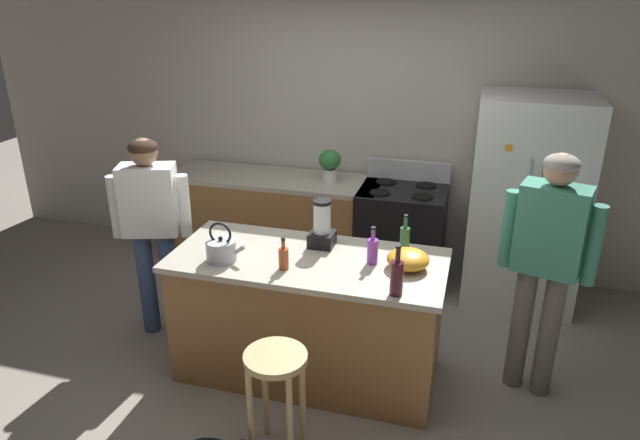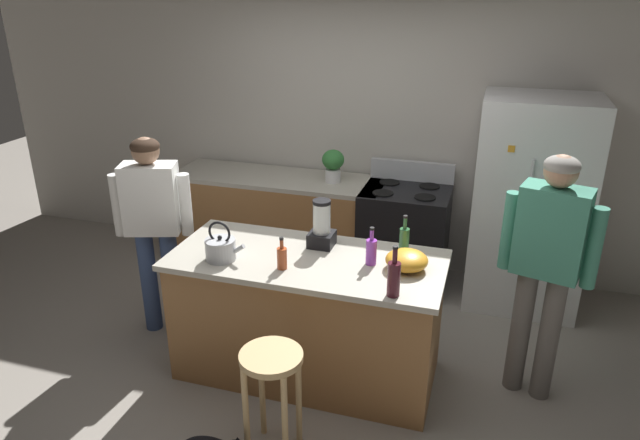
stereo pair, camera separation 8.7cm
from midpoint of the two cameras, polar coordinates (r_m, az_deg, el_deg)
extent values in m
plane|color=gray|center=(4.31, -1.73, -14.57)|extent=(14.00, 14.00, 0.00)
cube|color=#BCB7AD|center=(5.47, 4.33, 9.25)|extent=(8.00, 0.10, 2.70)
cube|color=#9E6B3D|center=(4.06, -1.80, -9.70)|extent=(1.76, 0.76, 0.86)
cube|color=#B2AD9E|center=(3.84, -1.88, -3.99)|extent=(1.82, 0.82, 0.04)
cube|color=#9E6B3D|center=(5.60, -4.82, -0.32)|extent=(2.00, 0.64, 0.86)
cube|color=#B2AD9E|center=(5.45, -4.97, 4.07)|extent=(2.00, 0.64, 0.04)
cube|color=silver|center=(5.08, 19.16, 1.57)|extent=(0.90, 0.70, 1.78)
cylinder|color=#B7BABF|center=(4.70, 18.96, 1.09)|extent=(0.02, 0.02, 0.80)
cylinder|color=#B7BABF|center=(4.71, 19.93, 0.99)|extent=(0.02, 0.02, 0.80)
cube|color=#268CD8|center=(4.71, 17.72, 1.48)|extent=(0.05, 0.01, 0.05)
cube|color=#3FB259|center=(4.86, 22.46, -2.56)|extent=(0.05, 0.01, 0.05)
cube|color=orange|center=(4.57, 17.56, 6.81)|extent=(0.05, 0.01, 0.05)
cube|color=black|center=(5.29, 7.49, -1.64)|extent=(0.76, 0.64, 0.90)
cube|color=black|center=(5.02, 6.89, -3.57)|extent=(0.60, 0.01, 0.24)
cube|color=#B7BABF|center=(5.37, 8.26, 4.88)|extent=(0.76, 0.06, 0.18)
cylinder|color=black|center=(5.01, 5.45, 2.70)|extent=(0.18, 0.18, 0.01)
cylinder|color=black|center=(4.96, 9.54, 2.29)|extent=(0.18, 0.18, 0.01)
cylinder|color=black|center=(5.29, 6.06, 3.75)|extent=(0.18, 0.18, 0.01)
cylinder|color=black|center=(5.24, 9.94, 3.37)|extent=(0.18, 0.18, 0.01)
cylinder|color=#384C7A|center=(4.74, -17.15, -5.92)|extent=(0.16, 0.16, 0.85)
cylinder|color=#384C7A|center=(4.69, -15.02, -5.94)|extent=(0.16, 0.16, 0.85)
cube|color=white|center=(4.44, -17.03, 1.90)|extent=(0.45, 0.33, 0.53)
cylinder|color=white|center=(4.53, -20.02, 1.23)|extent=(0.11, 0.11, 0.47)
cylinder|color=white|center=(4.40, -13.81, 1.37)|extent=(0.11, 0.11, 0.47)
sphere|color=#8C664C|center=(4.33, -17.57, 6.40)|extent=(0.25, 0.25, 0.20)
ellipsoid|color=#332319|center=(4.32, -17.62, 6.85)|extent=(0.27, 0.27, 0.12)
cylinder|color=#66605B|center=(4.13, 20.99, -10.53)|extent=(0.16, 0.16, 0.90)
cylinder|color=#66605B|center=(4.15, 18.54, -9.98)|extent=(0.16, 0.16, 0.90)
cube|color=#3F8C72|center=(3.81, 21.19, -0.89)|extent=(0.44, 0.32, 0.57)
cylinder|color=#3F8C72|center=(3.81, 24.75, -2.32)|extent=(0.11, 0.11, 0.51)
cylinder|color=#3F8C72|center=(3.87, 17.49, -0.83)|extent=(0.11, 0.11, 0.51)
sphere|color=tan|center=(3.69, 22.02, 4.62)|extent=(0.24, 0.24, 0.20)
ellipsoid|color=gray|center=(3.68, 22.10, 5.14)|extent=(0.26, 0.26, 0.12)
cylinder|color=tan|center=(3.31, -5.19, -13.36)|extent=(0.36, 0.36, 0.04)
cylinder|color=tan|center=(3.47, -7.61, -18.67)|extent=(0.04, 0.04, 0.65)
cylinder|color=tan|center=(3.40, -3.76, -19.50)|extent=(0.04, 0.04, 0.65)
cylinder|color=tan|center=(3.64, -6.11, -16.38)|extent=(0.04, 0.04, 0.65)
cylinder|color=tan|center=(3.57, -2.46, -17.10)|extent=(0.04, 0.04, 0.65)
cylinder|color=silver|center=(5.26, 0.48, 4.40)|extent=(0.14, 0.14, 0.12)
ellipsoid|color=#337A38|center=(5.22, 0.49, 5.97)|extent=(0.20, 0.20, 0.18)
cube|color=black|center=(3.98, -0.43, -1.89)|extent=(0.17, 0.17, 0.10)
cylinder|color=silver|center=(3.92, -0.43, 0.18)|extent=(0.12, 0.12, 0.21)
cylinder|color=black|center=(3.88, -0.44, 1.78)|extent=(0.12, 0.12, 0.02)
cylinder|color=#B24C26|center=(3.67, -4.29, -3.84)|extent=(0.06, 0.06, 0.14)
cylinder|color=#B24C26|center=(3.62, -4.33, -2.42)|extent=(0.02, 0.02, 0.06)
cylinder|color=black|center=(3.61, -4.35, -1.88)|extent=(0.03, 0.03, 0.02)
cylinder|color=#471923|center=(3.37, 6.82, -5.75)|extent=(0.08, 0.08, 0.21)
cylinder|color=#471923|center=(3.31, 6.94, -3.46)|extent=(0.03, 0.03, 0.09)
cylinder|color=black|center=(3.28, 6.98, -2.63)|extent=(0.03, 0.03, 0.02)
cylinder|color=#2D6638|center=(3.89, 7.69, -2.03)|extent=(0.07, 0.07, 0.18)
cylinder|color=#2D6638|center=(3.84, 7.79, -0.26)|extent=(0.03, 0.03, 0.08)
cylinder|color=black|center=(3.82, 7.83, 0.39)|extent=(0.03, 0.03, 0.02)
cylinder|color=purple|center=(3.73, 4.52, -3.13)|extent=(0.07, 0.07, 0.17)
cylinder|color=purple|center=(3.68, 4.58, -1.44)|extent=(0.03, 0.03, 0.07)
cylinder|color=black|center=(3.66, 4.60, -0.81)|extent=(0.03, 0.03, 0.02)
ellipsoid|color=orange|center=(3.71, 8.00, -3.85)|extent=(0.27, 0.27, 0.12)
cylinder|color=#B7BABF|center=(3.83, -10.33, -2.97)|extent=(0.20, 0.20, 0.14)
sphere|color=black|center=(3.80, -10.42, -1.81)|extent=(0.03, 0.03, 0.03)
cylinder|color=#B7BABF|center=(3.77, -8.57, -2.93)|extent=(0.09, 0.03, 0.08)
torus|color=black|center=(3.78, -10.46, -1.32)|extent=(0.16, 0.02, 0.16)
camera|label=1|loc=(0.04, -90.62, -0.26)|focal=32.50mm
camera|label=2|loc=(0.04, 89.38, 0.26)|focal=32.50mm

